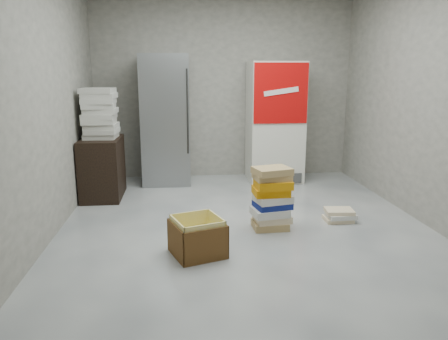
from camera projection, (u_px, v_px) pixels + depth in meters
name	position (u px, v px, depth m)	size (l,w,h in m)	color
ground	(246.00, 229.00, 4.71)	(5.00, 5.00, 0.00)	silver
room_shell	(248.00, 57.00, 4.31)	(4.04, 5.04, 2.82)	#A29C92
steel_fridge	(166.00, 120.00, 6.48)	(0.70, 0.72, 1.90)	#9EA0A5
coke_cooler	(275.00, 122.00, 6.64)	(0.80, 0.73, 1.80)	silver
wood_shelf	(103.00, 168.00, 5.81)	(0.50, 0.80, 0.80)	black
supply_box_stack	(100.00, 113.00, 5.65)	(0.45, 0.44, 0.65)	silver
phonebook_stack_main	(272.00, 198.00, 4.66)	(0.45, 0.39, 0.68)	tan
phonebook_stack_side	(339.00, 215.00, 4.94)	(0.34, 0.27, 0.14)	beige
cardboard_box	(198.00, 239.00, 4.03)	(0.56, 0.56, 0.36)	yellow
bucket_lid	(187.00, 245.00, 4.18)	(0.30, 0.30, 0.08)	gold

